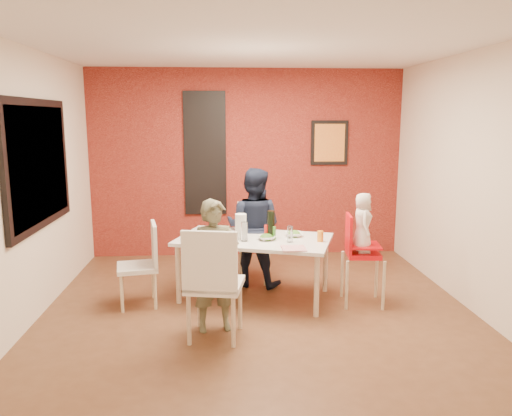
{
  "coord_description": "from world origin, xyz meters",
  "views": [
    {
      "loc": [
        -0.36,
        -4.98,
        2.02
      ],
      "look_at": [
        0.0,
        0.3,
        1.05
      ],
      "focal_mm": 35.0,
      "sensor_mm": 36.0,
      "label": 1
    }
  ],
  "objects": [
    {
      "name": "paper_towel_roll",
      "position": [
        -0.16,
        0.38,
        0.83
      ],
      "size": [
        0.12,
        0.12,
        0.28
      ],
      "primitive_type": "cylinder",
      "color": "white",
      "rests_on": "dining_table"
    },
    {
      "name": "condiment_green",
      "position": [
        0.2,
        0.32,
        0.76
      ],
      "size": [
        0.04,
        0.04,
        0.14
      ],
      "primitive_type": "cylinder",
      "color": "#387527",
      "rests_on": "dining_table"
    },
    {
      "name": "glassblock_strip",
      "position": [
        -0.6,
        2.21,
        1.5
      ],
      "size": [
        0.55,
        0.03,
        1.7
      ],
      "primitive_type": "cube",
      "color": "silver",
      "rests_on": "wall_back"
    },
    {
      "name": "picture_window_frame",
      "position": [
        -2.22,
        0.2,
        1.55
      ],
      "size": [
        0.05,
        1.7,
        1.3
      ],
      "primitive_type": "cube",
      "color": "black",
      "rests_on": "wall_left"
    },
    {
      "name": "wall_right",
      "position": [
        2.25,
        0.0,
        1.35
      ],
      "size": [
        0.02,
        4.5,
        2.7
      ],
      "primitive_type": "cube",
      "color": "beige",
      "rests_on": "ground"
    },
    {
      "name": "plate_far_mid",
      "position": [
        0.14,
        0.76,
        0.7
      ],
      "size": [
        0.24,
        0.24,
        0.01
      ],
      "primitive_type": "cube",
      "rotation": [
        0.0,
        0.0,
        0.24
      ],
      "color": "silver",
      "rests_on": "dining_table"
    },
    {
      "name": "art_print_frame",
      "position": [
        1.2,
        2.21,
        1.65
      ],
      "size": [
        0.54,
        0.03,
        0.64
      ],
      "primitive_type": "cube",
      "color": "black",
      "rests_on": "wall_back"
    },
    {
      "name": "ceiling",
      "position": [
        0.0,
        0.0,
        2.7
      ],
      "size": [
        4.5,
        4.5,
        0.02
      ],
      "primitive_type": "cube",
      "color": "silver",
      "rests_on": "wall_back"
    },
    {
      "name": "toddler",
      "position": [
        1.13,
        0.14,
        0.91
      ],
      "size": [
        0.24,
        0.33,
        0.64
      ],
      "primitive_type": "imported",
      "rotation": [
        0.0,
        0.0,
        1.47
      ],
      "color": "white",
      "rests_on": "high_chair"
    },
    {
      "name": "sippy_cup",
      "position": [
        0.69,
        0.19,
        0.75
      ],
      "size": [
        0.07,
        0.07,
        0.12
      ],
      "primitive_type": "cylinder",
      "color": "orange",
      "rests_on": "dining_table"
    },
    {
      "name": "wall_back",
      "position": [
        0.0,
        2.25,
        1.35
      ],
      "size": [
        4.5,
        0.02,
        2.7
      ],
      "primitive_type": "cube",
      "color": "beige",
      "rests_on": "ground"
    },
    {
      "name": "chair_left",
      "position": [
        -1.21,
        0.26,
        0.5
      ],
      "size": [
        0.49,
        0.49,
        0.9
      ],
      "rotation": [
        0.0,
        0.0,
        4.91
      ],
      "color": "silver",
      "rests_on": "ground"
    },
    {
      "name": "wine_bottle",
      "position": [
        0.17,
        0.37,
        0.85
      ],
      "size": [
        0.08,
        0.08,
        0.31
      ],
      "primitive_type": "cylinder",
      "color": "black",
      "rests_on": "dining_table"
    },
    {
      "name": "wine_glass_a",
      "position": [
        -0.13,
        0.28,
        0.8
      ],
      "size": [
        0.07,
        0.07,
        0.21
      ],
      "primitive_type": "cylinder",
      "color": "white",
      "rests_on": "dining_table"
    },
    {
      "name": "high_chair",
      "position": [
        1.11,
        0.15,
        0.59
      ],
      "size": [
        0.46,
        0.46,
        0.99
      ],
      "rotation": [
        0.0,
        0.0,
        1.46
      ],
      "color": "red",
      "rests_on": "ground"
    },
    {
      "name": "condiment_brown",
      "position": [
        0.12,
        0.38,
        0.76
      ],
      "size": [
        0.04,
        0.04,
        0.14
      ],
      "primitive_type": "cylinder",
      "color": "brown",
      "rests_on": "dining_table"
    },
    {
      "name": "art_print_canvas",
      "position": [
        1.2,
        2.19,
        1.65
      ],
      "size": [
        0.44,
        0.01,
        0.54
      ],
      "primitive_type": "cube",
      "color": "orange",
      "rests_on": "wall_back"
    },
    {
      "name": "dining_table",
      "position": [
        -0.01,
        0.41,
        0.63
      ],
      "size": [
        1.87,
        1.4,
        0.69
      ],
      "rotation": [
        0.0,
        0.0,
        -0.32
      ],
      "color": "silver",
      "rests_on": "ground"
    },
    {
      "name": "salad_bowl_b",
      "position": [
        0.44,
        0.44,
        0.72
      ],
      "size": [
        0.21,
        0.21,
        0.05
      ],
      "primitive_type": "imported",
      "rotation": [
        0.0,
        0.0,
        0.08
      ],
      "color": "white",
      "rests_on": "dining_table"
    },
    {
      "name": "glassblock_surround",
      "position": [
        -0.6,
        2.21,
        1.5
      ],
      "size": [
        0.6,
        0.03,
        1.76
      ],
      "primitive_type": "cube",
      "color": "black",
      "rests_on": "wall_back"
    },
    {
      "name": "wall_front",
      "position": [
        0.0,
        -2.25,
        1.35
      ],
      "size": [
        4.5,
        0.02,
        2.7
      ],
      "primitive_type": "cube",
      "color": "beige",
      "rests_on": "ground"
    },
    {
      "name": "wall_left",
      "position": [
        -2.25,
        0.0,
        1.35
      ],
      "size": [
        0.02,
        4.5,
        2.7
      ],
      "primitive_type": "cube",
      "color": "beige",
      "rests_on": "ground"
    },
    {
      "name": "condiment_red",
      "position": [
        0.12,
        0.37,
        0.77
      ],
      "size": [
        0.04,
        0.04,
        0.15
      ],
      "primitive_type": "cylinder",
      "color": "red",
      "rests_on": "dining_table"
    },
    {
      "name": "plate_near_right",
      "position": [
        0.36,
        -0.09,
        0.7
      ],
      "size": [
        0.24,
        0.24,
        0.01
      ],
      "primitive_type": "cube",
      "rotation": [
        0.0,
        0.0,
        0.0
      ],
      "color": "white",
      "rests_on": "dining_table"
    },
    {
      "name": "ground",
      "position": [
        0.0,
        0.0,
        0.0
      ],
      "size": [
        4.5,
        4.5,
        0.0
      ],
      "primitive_type": "plane",
      "color": "brown",
      "rests_on": "ground"
    },
    {
      "name": "brick_accent_wall",
      "position": [
        0.0,
        2.23,
        1.35
      ],
      "size": [
        4.5,
        0.02,
        2.7
      ],
      "primitive_type": "cube",
      "color": "maroon",
      "rests_on": "ground"
    },
    {
      "name": "chair_near",
      "position": [
        -0.46,
        -0.69,
        0.59
      ],
      "size": [
        0.57,
        0.57,
        1.06
      ],
      "rotation": [
        0.0,
        0.0,
        2.96
      ],
      "color": "silver",
      "rests_on": "ground"
    },
    {
      "name": "chair_far",
      "position": [
        0.03,
        1.09,
        0.54
      ],
      "size": [
        0.52,
        0.52,
        0.96
      ],
      "rotation": [
        0.0,
        0.0,
        -0.2
      ],
      "color": "white",
      "rests_on": "ground"
    },
    {
      "name": "salad_bowl_a",
      "position": [
        0.12,
        0.3,
        0.72
      ],
      "size": [
        0.22,
        0.22,
        0.05
      ],
      "primitive_type": "imported",
      "rotation": [
        0.0,
        0.0,
        0.16
      ],
      "color": "silver",
      "rests_on": "dining_table"
    },
    {
      "name": "picture_window_pane",
      "position": [
        -2.21,
        0.2,
        1.55
      ],
      "size": [
        0.02,
        1.55,
        1.15
      ],
      "primitive_type": "cube",
      "color": "black",
      "rests_on": "wall_left"
    },
    {
      "name": "plate_near_left",
      "position": [
        -0.52,
        0.18,
        0.7
      ],
      "size": [
        0.26,
        0.26,
        0.01
      ],
      "primitive_type": "cube",
      "rotation": [
        0.0,
        0.0,
        0.07
      ],
      "color": "white",
      "rests_on": "dining_table"
    },
    {
      "name": "wine_glass_b",
      "position": [
        0.36,
        0.19,
        0.78
      ],
      "size": [
        0.06,
        0.06,
        0.18
      ],
      "primitive_type": "cylinder",
      "color": "silver",
      "rests_on": "dining_table"
    },
    {
      "name": "child_far",
      "position": [
        0.01,
        0.85,
        0.71
      ],
      "size": [
        0.84,
        0.76,
        1.43
      ],
      "primitive_type": "imported",
      "rotation": [
        0.0,
        0.0,
        2.77
      ],
      "color": "black",
      "rests_on": "ground"
    },
    {
      "name": "plate_far_left",
      "position": [
        -0.43,
        0.83,
        0.7
      ],
      "size": [
        0.28,
        0.28,
        0.01
      ],
      "primitive_type": "cube",
      "rotation": [
        0.0,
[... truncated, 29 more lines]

